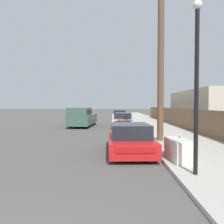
% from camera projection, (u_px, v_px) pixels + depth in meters
% --- Properties ---
extents(sidewalk_curb, '(4.20, 63.00, 0.12)m').
position_uv_depth(sidewalk_curb, '(148.00, 122.00, 25.09)').
color(sidewalk_curb, '#ADA89E').
rests_on(sidewalk_curb, ground).
extents(discarded_fridge, '(0.71, 1.64, 0.76)m').
position_uv_depth(discarded_fridge, '(179.00, 149.00, 7.76)').
color(discarded_fridge, silver).
rests_on(discarded_fridge, sidewalk_curb).
extents(parked_sports_car_red, '(1.96, 4.34, 1.28)m').
position_uv_depth(parked_sports_car_red, '(129.00, 139.00, 9.43)').
color(parked_sports_car_red, red).
rests_on(parked_sports_car_red, ground).
extents(car_parked_mid, '(2.16, 4.71, 1.33)m').
position_uv_depth(car_parked_mid, '(124.00, 120.00, 20.58)').
color(car_parked_mid, silver).
rests_on(car_parked_mid, ground).
extents(car_parked_far, '(2.00, 4.16, 1.35)m').
position_uv_depth(car_parked_far, '(120.00, 115.00, 30.61)').
color(car_parked_far, silver).
rests_on(car_parked_far, ground).
extents(pickup_truck, '(2.24, 5.44, 1.81)m').
position_uv_depth(pickup_truck, '(82.00, 117.00, 20.63)').
color(pickup_truck, '#385647').
rests_on(pickup_truck, ground).
extents(utility_pole, '(1.80, 0.35, 8.92)m').
position_uv_depth(utility_pole, '(161.00, 57.00, 11.84)').
color(utility_pole, brown).
rests_on(utility_pole, sidewalk_curb).
extents(street_lamp, '(0.26, 0.26, 4.83)m').
position_uv_depth(street_lamp, '(197.00, 75.00, 6.04)').
color(street_lamp, black).
rests_on(street_lamp, sidewalk_curb).
extents(wooden_fence, '(0.08, 34.77, 1.63)m').
position_uv_depth(wooden_fence, '(185.00, 119.00, 18.02)').
color(wooden_fence, brown).
rests_on(wooden_fence, sidewalk_curb).
extents(building_right_house, '(6.00, 12.76, 3.69)m').
position_uv_depth(building_right_house, '(211.00, 107.00, 24.73)').
color(building_right_house, beige).
rests_on(building_right_house, ground).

